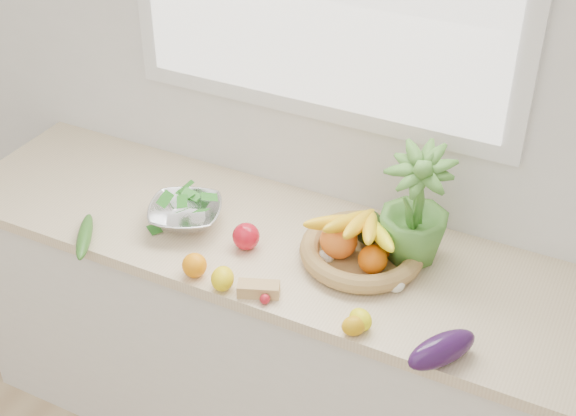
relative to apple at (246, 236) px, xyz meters
The scene contains 18 objects.
back_wall 0.56m from the apple, 80.03° to the left, with size 4.50×0.02×2.70m, color white.
counter_cabinet 0.52m from the apple, 49.29° to the left, with size 2.20×0.58×0.86m, color silver.
countertop 0.12m from the apple, 49.29° to the left, with size 2.24×0.62×0.04m, color beige.
orange_loose 0.20m from the apple, 110.74° to the right, with size 0.07×0.07×0.07m, color orange.
lemon_a 0.20m from the apple, 80.74° to the right, with size 0.07×0.08×0.07m, color yellow.
lemon_b 0.49m from the apple, 24.45° to the right, with size 0.06×0.07×0.06m, color #D79A0B.
lemon_c 0.49m from the apple, 21.00° to the right, with size 0.06×0.07×0.06m, color yellow.
apple is the anchor object (origin of this frame).
ginger 0.23m from the apple, 51.84° to the right, with size 0.12×0.05×0.04m, color tan.
garlic_a 0.26m from the apple, 10.21° to the left, with size 0.05×0.05×0.04m, color white.
garlic_b 0.49m from the apple, ahead, with size 0.05×0.05×0.04m, color white.
garlic_c 0.25m from the apple, ahead, with size 0.05×0.05×0.04m, color white.
eggplant 0.72m from the apple, 16.07° to the right, with size 0.08×0.21×0.08m, color #2D113E.
cucumber 0.51m from the apple, 156.41° to the right, with size 0.04×0.24×0.04m, color #2A5619.
radish 0.27m from the apple, 49.47° to the right, with size 0.03×0.03×0.03m, color red.
potted_herb 0.53m from the apple, 19.98° to the left, with size 0.21×0.21×0.37m, color #47802E.
fruit_basket 0.36m from the apple, 17.60° to the left, with size 0.38×0.38×0.19m.
colander_with_spinach 0.23m from the apple, behind, with size 0.30×0.30×0.12m.
Camera 1 is at (0.94, 0.17, 2.42)m, focal length 50.00 mm.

